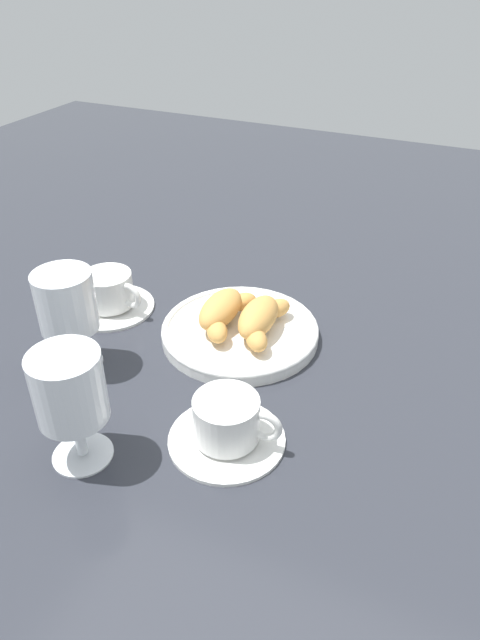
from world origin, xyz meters
TOP-DOWN VIEW (x-y plane):
  - ground_plane at (0.00, 0.00)m, footprint 2.20×2.20m
  - pastry_plate at (-0.03, 0.03)m, footprint 0.23×0.23m
  - croissant_large at (-0.03, 0.01)m, footprint 0.14×0.06m
  - croissant_small at (-0.03, 0.06)m, footprint 0.14×0.07m
  - coffee_cup_near at (0.17, 0.10)m, footprint 0.14×0.14m
  - coffee_cup_far at (-0.01, -0.19)m, footprint 0.14×0.14m
  - juice_glass_left at (0.12, -0.15)m, footprint 0.08×0.08m
  - juice_glass_right at (0.25, -0.04)m, footprint 0.08×0.08m

SIDE VIEW (x-z plane):
  - ground_plane at x=0.00m, z-range 0.00..0.00m
  - pastry_plate at x=-0.03m, z-range 0.00..0.02m
  - coffee_cup_near at x=0.17m, z-range 0.00..0.06m
  - coffee_cup_far at x=-0.01m, z-range 0.00..0.06m
  - croissant_large at x=-0.03m, z-range 0.02..0.06m
  - croissant_small at x=-0.03m, z-range 0.02..0.06m
  - juice_glass_left at x=0.12m, z-range 0.02..0.16m
  - juice_glass_right at x=0.25m, z-range 0.02..0.16m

